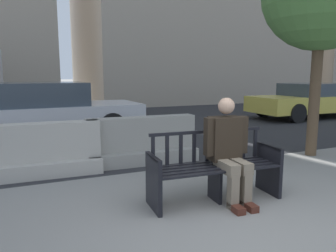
% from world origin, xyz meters
% --- Properties ---
extents(ground_plane, '(200.00, 200.00, 0.00)m').
position_xyz_m(ground_plane, '(0.00, 0.00, 0.00)').
color(ground_plane, gray).
extents(street_asphalt, '(120.00, 12.00, 0.01)m').
position_xyz_m(street_asphalt, '(0.00, 8.70, 0.00)').
color(street_asphalt, '#28282B').
rests_on(street_asphalt, ground).
extents(street_bench, '(1.72, 0.63, 0.88)m').
position_xyz_m(street_bench, '(0.14, 1.16, 0.40)').
color(street_bench, black).
rests_on(street_bench, ground).
extents(seated_person, '(0.59, 0.74, 1.31)m').
position_xyz_m(seated_person, '(0.30, 1.09, 0.69)').
color(seated_person, '#2D2319').
rests_on(seated_person, ground).
extents(jersey_barrier_centre, '(2.02, 0.74, 0.84)m').
position_xyz_m(jersey_barrier_centre, '(-0.11, 3.27, 0.34)').
color(jersey_barrier_centre, gray).
rests_on(jersey_barrier_centre, ground).
extents(jersey_barrier_left, '(2.02, 0.75, 0.84)m').
position_xyz_m(jersey_barrier_left, '(-1.91, 3.20, 0.34)').
color(jersey_barrier_left, '#ADA89E').
rests_on(jersey_barrier_left, ground).
extents(car_taxi_near, '(4.71, 1.88, 1.27)m').
position_xyz_m(car_taxi_near, '(7.69, 6.66, 0.65)').
color(car_taxi_near, '#DBC64C').
rests_on(car_taxi_near, ground).
extents(car_sedan_mid, '(4.84, 2.09, 1.39)m').
position_xyz_m(car_sedan_mid, '(-1.61, 6.59, 0.70)').
color(car_sedan_mid, silver).
rests_on(car_sedan_mid, ground).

